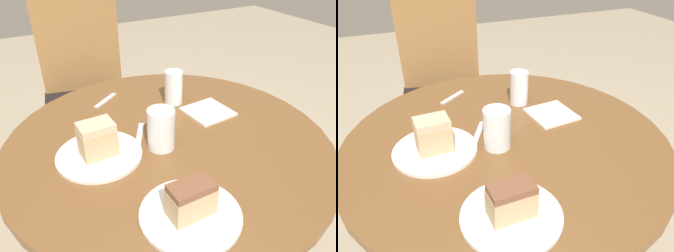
% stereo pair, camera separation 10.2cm
% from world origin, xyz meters
% --- Properties ---
extents(table, '(1.02, 1.02, 0.71)m').
position_xyz_m(table, '(0.00, 0.00, 0.53)').
color(table, brown).
rests_on(table, ground_plane).
extents(chair, '(0.54, 0.52, 0.96)m').
position_xyz_m(chair, '(-0.02, 0.90, 0.50)').
color(chair, olive).
rests_on(chair, ground_plane).
extents(plate_near, '(0.25, 0.25, 0.01)m').
position_xyz_m(plate_near, '(-0.22, 0.01, 0.71)').
color(plate_near, silver).
rests_on(plate_near, table).
extents(plate_far, '(0.24, 0.24, 0.01)m').
position_xyz_m(plate_far, '(-0.11, -0.32, 0.71)').
color(plate_far, silver).
rests_on(plate_far, table).
extents(cake_slice_near, '(0.10, 0.08, 0.10)m').
position_xyz_m(cake_slice_near, '(-0.22, 0.01, 0.77)').
color(cake_slice_near, tan).
rests_on(cake_slice_near, plate_near).
extents(cake_slice_far, '(0.11, 0.06, 0.09)m').
position_xyz_m(cake_slice_far, '(-0.11, -0.32, 0.76)').
color(cake_slice_far, tan).
rests_on(cake_slice_far, plate_far).
extents(glass_lemonade, '(0.07, 0.07, 0.13)m').
position_xyz_m(glass_lemonade, '(0.13, 0.20, 0.76)').
color(glass_lemonade, beige).
rests_on(glass_lemonade, table).
extents(glass_water, '(0.08, 0.08, 0.13)m').
position_xyz_m(glass_water, '(-0.04, -0.04, 0.76)').
color(glass_water, silver).
rests_on(glass_water, table).
extents(napkin_stack, '(0.16, 0.16, 0.01)m').
position_xyz_m(napkin_stack, '(0.20, 0.07, 0.71)').
color(napkin_stack, silver).
rests_on(napkin_stack, table).
extents(fork, '(0.09, 0.14, 0.00)m').
position_xyz_m(fork, '(-0.08, 0.04, 0.71)').
color(fork, silver).
rests_on(fork, table).
extents(spoon, '(0.11, 0.09, 0.00)m').
position_xyz_m(spoon, '(-0.09, 0.33, 0.71)').
color(spoon, silver).
rests_on(spoon, table).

